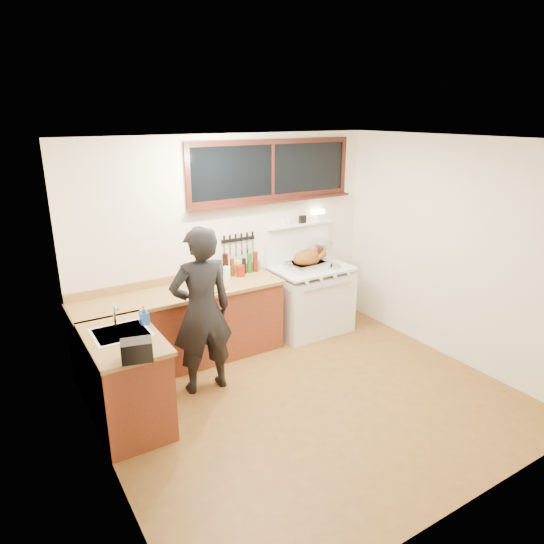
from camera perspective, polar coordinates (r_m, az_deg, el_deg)
ground_plane at (r=5.20m, az=4.62°, el=-14.88°), size 4.00×3.50×0.02m
room_shell at (r=4.52m, az=5.15°, el=3.05°), size 4.10×3.60×2.65m
counter_back at (r=5.77m, az=-10.44°, el=-6.38°), size 2.44×0.64×1.00m
counter_left at (r=4.83m, az=-16.84°, el=-12.08°), size 0.64×1.09×0.90m
sink_unit at (r=4.72m, az=-17.31°, el=-7.45°), size 0.50×0.45×0.37m
vintage_stove at (r=6.53m, az=4.51°, el=-3.01°), size 1.02×0.74×1.58m
back_window at (r=6.17m, az=0.10°, el=11.13°), size 2.32×0.13×0.77m
left_doorway at (r=3.47m, az=-17.19°, el=-12.83°), size 0.02×1.04×2.17m
knife_strip at (r=6.07m, az=-3.98°, el=3.73°), size 0.46×0.03×0.28m
man at (r=5.03m, az=-8.28°, el=-4.57°), size 0.68×0.47×1.79m
soap_bottle at (r=4.78m, az=-14.82°, el=-4.96°), size 0.09×0.09×0.19m
toaster at (r=4.15m, az=-15.62°, el=-8.86°), size 0.28×0.23×0.17m
cutting_board at (r=5.53m, az=-7.82°, el=-1.73°), size 0.49×0.43×0.14m
roast_turkey at (r=6.26m, az=4.14°, el=1.26°), size 0.53×0.39×0.26m
stockpot at (r=6.56m, az=5.87°, el=2.33°), size 0.31×0.31×0.28m
saucepan at (r=6.56m, az=3.47°, el=1.69°), size 0.18×0.29×0.12m
pot_lid at (r=6.40m, az=6.98°, el=0.68°), size 0.26×0.26×0.04m
coffee_tin at (r=5.99m, az=-3.72°, el=0.13°), size 0.11×0.10×0.14m
pitcher at (r=5.88m, az=-5.34°, el=-0.14°), size 0.10×0.10×0.16m
bottle_cluster at (r=6.05m, az=-3.78°, el=0.86°), size 0.49×0.07×0.30m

